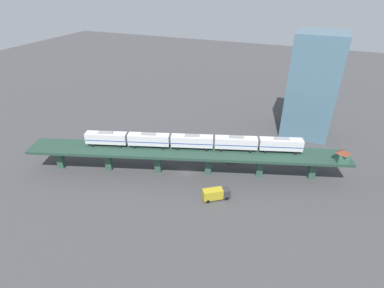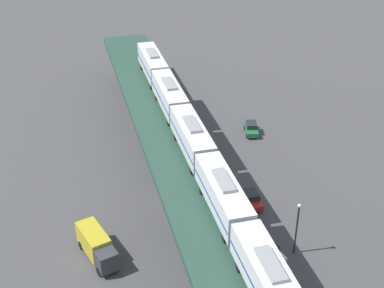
# 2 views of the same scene
# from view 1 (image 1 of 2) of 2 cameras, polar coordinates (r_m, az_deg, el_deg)

# --- Properties ---
(ground_plane) EXTENTS (400.00, 400.00, 0.00)m
(ground_plane) POSITION_cam_1_polar(r_m,az_deg,el_deg) (90.40, -1.11, -5.41)
(ground_plane) COLOR #424244
(elevated_viaduct) EXTENTS (35.72, 90.26, 7.59)m
(elevated_viaduct) POSITION_cam_1_polar(r_m,az_deg,el_deg) (86.83, -1.26, -1.88)
(elevated_viaduct) COLOR #244135
(elevated_viaduct) RESTS_ON ground
(subway_train) EXTENTS (21.47, 60.34, 4.45)m
(subway_train) POSITION_cam_1_polar(r_m,az_deg,el_deg) (86.09, 0.00, 0.60)
(subway_train) COLOR silver
(subway_train) RESTS_ON elevated_viaduct
(signal_hut) EXTENTS (4.04, 4.04, 3.40)m
(signal_hut) POSITION_cam_1_polar(r_m,az_deg,el_deg) (90.22, 26.76, -1.98)
(signal_hut) COLOR #33604C
(signal_hut) RESTS_ON elevated_viaduct
(street_car_red) EXTENTS (3.02, 4.74, 1.89)m
(street_car_red) POSITION_cam_1_polar(r_m,az_deg,el_deg) (97.04, 1.58, -2.06)
(street_car_red) COLOR #AD1E1E
(street_car_red) RESTS_ON ground
(street_car_white) EXTENTS (3.86, 4.68, 1.89)m
(street_car_white) POSITION_cam_1_polar(r_m,az_deg,el_deg) (95.88, 7.50, -2.76)
(street_car_white) COLOR silver
(street_car_white) RESTS_ON ground
(street_car_green) EXTENTS (2.26, 4.55, 1.89)m
(street_car_green) POSITION_cam_1_polar(r_m,az_deg,el_deg) (105.06, -8.26, 0.27)
(street_car_green) COLOR #1E6638
(street_car_green) RESTS_ON ground
(delivery_truck) EXTENTS (5.95, 7.20, 3.20)m
(delivery_truck) POSITION_cam_1_polar(r_m,az_deg,el_deg) (79.74, 4.57, -9.44)
(delivery_truck) COLOR #333338
(delivery_truck) RESTS_ON ground
(street_lamp) EXTENTS (0.44, 0.44, 6.94)m
(street_lamp) POSITION_cam_1_polar(r_m,az_deg,el_deg) (96.95, 7.63, -0.20)
(street_lamp) COLOR black
(street_lamp) RESTS_ON ground
(office_tower) EXTENTS (16.00, 16.00, 36.00)m
(office_tower) POSITION_cam_1_polar(r_m,az_deg,el_deg) (114.43, 21.90, 10.27)
(office_tower) COLOR slate
(office_tower) RESTS_ON ground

